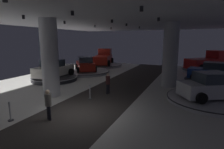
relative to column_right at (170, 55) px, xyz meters
name	(u,v)px	position (x,y,z in m)	size (l,w,h in m)	color
ground	(79,114)	(-3.79, -8.41, -2.77)	(24.00, 44.00, 0.06)	silver
ceiling_with_spotlights	(75,9)	(-3.79, -8.41, 2.80)	(24.00, 44.00, 0.39)	silver
column_right	(170,55)	(0.00, 0.00, 0.00)	(1.26, 1.26, 5.50)	#ADADB2
column_left	(50,58)	(-7.58, -6.20, 0.00)	(1.21, 1.21, 5.50)	silver
display_platform_mid_right	(212,99)	(3.13, -3.19, -2.60)	(5.76, 5.76, 0.27)	#B7B7BC
display_car_mid_right	(213,86)	(3.10, -3.21, -1.71)	(4.52, 3.74, 1.71)	silver
display_platform_far_right	(212,82)	(3.60, 2.73, -2.58)	(5.04, 5.04, 0.30)	#333338
display_car_far_right	(213,72)	(3.64, 2.72, -1.68)	(4.44, 2.78, 1.71)	navy
display_platform_deep_left	(103,65)	(-10.74, 8.91, -2.58)	(5.68, 5.68, 0.31)	#B7B7BC
pickup_truck_deep_left	(103,58)	(-10.83, 9.21, -1.51)	(3.76, 5.67, 2.30)	maroon
display_platform_far_left	(85,72)	(-10.17, 2.75, -2.58)	(5.93, 5.93, 0.30)	#B7B7BC
display_car_far_left	(85,64)	(-10.15, 2.73, -1.68)	(4.03, 4.40, 1.71)	maroon
display_platform_mid_left	(55,78)	(-10.83, -2.06, -2.54)	(4.53, 4.53, 0.38)	#333338
display_car_mid_left	(54,69)	(-10.84, -2.09, -1.61)	(2.36, 4.30, 1.71)	silver
display_platform_deep_right	(206,71)	(3.40, 9.24, -2.54)	(5.68, 5.68, 0.38)	#B7B7BC
pickup_truck_deep_right	(208,62)	(3.63, 9.46, -1.44)	(5.22, 5.24, 2.30)	red
visitor_walking_near	(48,103)	(-4.77, -9.66, -1.84)	(0.32, 0.32, 1.59)	black
visitor_walking_far	(108,82)	(-3.93, -4.25, -1.84)	(0.32, 0.32, 1.59)	black
stanchion_a	(10,114)	(-6.49, -10.53, -2.38)	(0.28, 0.28, 1.01)	#333338
stanchion_b	(90,94)	(-4.55, -5.88, -2.38)	(0.28, 0.28, 1.01)	#333338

